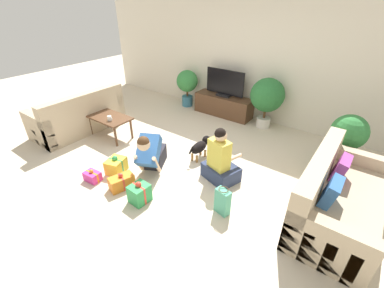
# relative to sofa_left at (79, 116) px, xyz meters

# --- Properties ---
(ground_plane) EXTENTS (16.00, 16.00, 0.00)m
(ground_plane) POSITION_rel_sofa_left_xyz_m (2.42, 0.14, -0.30)
(ground_plane) COLOR beige
(wall_back) EXTENTS (8.40, 0.06, 2.60)m
(wall_back) POSITION_rel_sofa_left_xyz_m (2.42, 2.77, 1.00)
(wall_back) COLOR beige
(wall_back) RESTS_ON ground_plane
(sofa_left) EXTENTS (0.86, 1.79, 0.85)m
(sofa_left) POSITION_rel_sofa_left_xyz_m (0.00, 0.00, 0.00)
(sofa_left) COLOR tan
(sofa_left) RESTS_ON ground_plane
(sofa_right) EXTENTS (0.86, 1.79, 0.85)m
(sofa_right) POSITION_rel_sofa_left_xyz_m (4.84, 0.46, 0.00)
(sofa_right) COLOR tan
(sofa_right) RESTS_ON ground_plane
(coffee_table) EXTENTS (0.92, 0.51, 0.44)m
(coffee_table) POSITION_rel_sofa_left_xyz_m (0.76, 0.19, 0.08)
(coffee_table) COLOR brown
(coffee_table) RESTS_ON ground_plane
(tv_console) EXTENTS (1.38, 0.43, 0.47)m
(tv_console) POSITION_rel_sofa_left_xyz_m (2.02, 2.49, -0.07)
(tv_console) COLOR brown
(tv_console) RESTS_ON ground_plane
(tv) EXTENTS (0.95, 0.20, 0.61)m
(tv) POSITION_rel_sofa_left_xyz_m (2.02, 2.49, 0.43)
(tv) COLOR black
(tv) RESTS_ON tv_console
(potted_plant_back_left) EXTENTS (0.53, 0.53, 0.92)m
(potted_plant_back_left) POSITION_rel_sofa_left_xyz_m (0.98, 2.44, 0.29)
(potted_plant_back_left) COLOR #336B84
(potted_plant_back_left) RESTS_ON ground_plane
(potted_plant_back_right) EXTENTS (0.70, 0.70, 1.07)m
(potted_plant_back_right) POSITION_rel_sofa_left_xyz_m (3.06, 2.44, 0.39)
(potted_plant_back_right) COLOR beige
(potted_plant_back_right) RESTS_ON ground_plane
(potted_plant_corner_right) EXTENTS (0.54, 0.54, 0.96)m
(potted_plant_corner_right) POSITION_rel_sofa_left_xyz_m (4.69, 1.71, 0.30)
(potted_plant_corner_right) COLOR #336B84
(potted_plant_corner_right) RESTS_ON ground_plane
(person_kneeling) EXTENTS (0.62, 0.81, 0.77)m
(person_kneeling) POSITION_rel_sofa_left_xyz_m (2.25, -0.16, 0.03)
(person_kneeling) COLOR #23232D
(person_kneeling) RESTS_ON ground_plane
(person_sitting) EXTENTS (0.61, 0.58, 0.90)m
(person_sitting) POSITION_rel_sofa_left_xyz_m (3.26, 0.29, 0.01)
(person_sitting) COLOR #283351
(person_sitting) RESTS_ON ground_plane
(dog) EXTENTS (0.19, 0.59, 0.35)m
(dog) POSITION_rel_sofa_left_xyz_m (2.66, 0.63, -0.08)
(dog) COLOR black
(dog) RESTS_ON ground_plane
(gift_box_a) EXTENTS (0.29, 0.40, 0.26)m
(gift_box_a) POSITION_rel_sofa_left_xyz_m (2.20, -0.76, -0.20)
(gift_box_a) COLOR orange
(gift_box_a) RESTS_ON ground_plane
(gift_box_b) EXTENTS (0.25, 0.27, 0.33)m
(gift_box_b) POSITION_rel_sofa_left_xyz_m (2.63, -0.80, -0.17)
(gift_box_b) COLOR #2D934C
(gift_box_b) RESTS_ON ground_plane
(gift_box_c) EXTENTS (0.32, 0.36, 0.30)m
(gift_box_c) POSITION_rel_sofa_left_xyz_m (1.81, -0.55, -0.18)
(gift_box_c) COLOR yellow
(gift_box_c) RESTS_ON ground_plane
(gift_box_d) EXTENTS (0.26, 0.20, 0.20)m
(gift_box_d) POSITION_rel_sofa_left_xyz_m (1.70, -0.92, -0.23)
(gift_box_d) COLOR #CC3389
(gift_box_d) RESTS_ON ground_plane
(gift_bag_a) EXTENTS (0.22, 0.16, 0.40)m
(gift_bag_a) POSITION_rel_sofa_left_xyz_m (3.66, -0.31, -0.11)
(gift_bag_a) COLOR #4CA384
(gift_bag_a) RESTS_ON ground_plane
(mug) EXTENTS (0.12, 0.08, 0.09)m
(mug) POSITION_rel_sofa_left_xyz_m (0.93, 0.09, 0.18)
(mug) COLOR silver
(mug) RESTS_ON coffee_table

